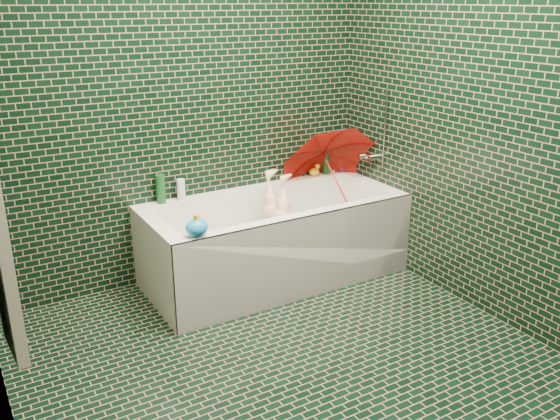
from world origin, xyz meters
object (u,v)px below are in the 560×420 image
rubber_duck (315,171)px  bath_toy (197,227)px  umbrella (336,179)px  bathtub (276,249)px  child (281,232)px

rubber_duck → bath_toy: bath_toy is taller
umbrella → rubber_duck: umbrella is taller
bath_toy → bathtub: bearing=17.3°
child → bath_toy: bearing=-70.4°
bath_toy → rubber_duck: bearing=21.2°
bathtub → umbrella: (0.55, 0.10, 0.37)m
bathtub → child: size_ratio=2.04×
bathtub → bath_toy: bearing=-156.0°
umbrella → bathtub: bearing=-154.4°
bathtub → child: (0.06, 0.03, 0.10)m
umbrella → child: bearing=-156.2°
child → rubber_duck: (0.48, 0.32, 0.28)m
umbrella → rubber_duck: size_ratio=6.65×
rubber_duck → bath_toy: bearing=-164.3°
child → bath_toy: bath_toy is taller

